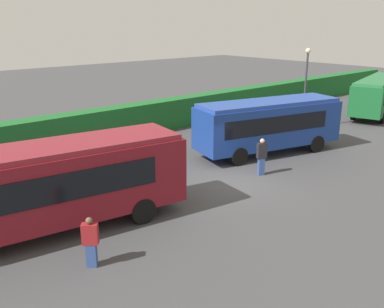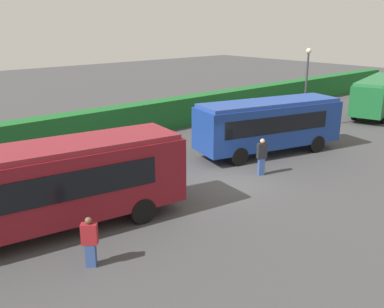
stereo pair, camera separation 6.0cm
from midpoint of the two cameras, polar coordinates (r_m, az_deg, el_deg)
name	(u,v)px [view 2 (the right image)]	position (r m, az deg, el deg)	size (l,w,h in m)	color
ground_plane	(234,182)	(20.65, 5.64, -3.77)	(113.73, 113.73, 0.00)	#424244
bus_maroon	(49,183)	(16.07, -18.43, -3.74)	(10.28, 4.03, 3.25)	maroon
bus_blue	(269,123)	(24.97, 10.26, 4.04)	(9.00, 4.57, 3.09)	navy
bus_green	(379,94)	(38.02, 23.61, 7.33)	(9.25, 4.53, 3.02)	#19602D
person_center	(90,241)	(13.89, -13.30, -11.20)	(0.54, 0.52, 1.68)	#334C8C
person_right	(262,156)	(21.50, 9.34, -0.25)	(0.54, 0.44, 1.88)	#334C8C
hedge_row	(115,123)	(28.30, -10.12, 4.06)	(68.87, 1.31, 2.08)	#1C6228
traffic_cone	(267,118)	(33.43, 10.01, 4.79)	(0.36, 0.36, 0.60)	orange
lamppost	(306,80)	(31.10, 15.04, 9.55)	(0.36, 0.36, 5.63)	#38383D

